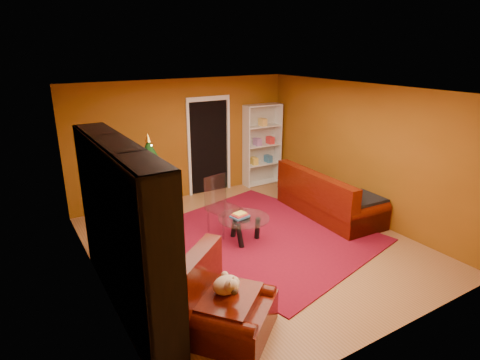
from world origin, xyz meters
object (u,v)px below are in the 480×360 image
gift_box_teal (133,217)px  gift_box_red (174,208)px  media_unit (123,227)px  coffee_table (244,229)px  white_bookshelf (262,145)px  acrylic_chair (224,209)px  sofa (330,192)px  armchair (229,303)px  rug (264,235)px  dog (226,285)px  gift_box_green (164,217)px  christmas_tree (151,179)px

gift_box_teal → gift_box_red: bearing=6.7°
media_unit → coffee_table: (2.21, 0.69, -0.85)m
white_bookshelf → acrylic_chair: (-2.16, -1.96, -0.49)m
sofa → acrylic_chair: (-2.23, 0.35, 0.00)m
white_bookshelf → armchair: bearing=-127.2°
media_unit → sofa: size_ratio=1.28×
acrylic_chair → rug: bearing=-51.7°
media_unit → dog: media_unit is taller
rug → media_unit: media_unit is taller
rug → coffee_table: (-0.43, 0.00, 0.22)m
gift_box_teal → white_bookshelf: size_ratio=0.16×
gift_box_green → armchair: size_ratio=0.22×
media_unit → rug: bearing=13.9°
christmas_tree → sofa: (3.11, -1.62, -0.36)m
rug → gift_box_red: 2.05m
gift_box_teal → armchair: armchair is taller
acrylic_chair → christmas_tree: bearing=111.8°
sofa → gift_box_teal: bearing=68.4°
white_bookshelf → acrylic_chair: white_bookshelf is taller
sofa → acrylic_chair: size_ratio=2.32×
gift_box_red → dog: dog is taller
gift_box_red → armchair: (-0.83, -3.68, 0.30)m
acrylic_chair → sofa: bearing=-22.0°
rug → gift_box_red: gift_box_red is taller
gift_box_green → gift_box_teal: bearing=159.4°
gift_box_red → coffee_table: (0.55, -1.79, 0.12)m
christmas_tree → sofa: 3.52m
gift_box_red → dog: size_ratio=0.56×
sofa → coffee_table: 2.10m
gift_box_teal → acrylic_chair: acrylic_chair is taller
gift_box_green → white_bookshelf: bearing=17.6°
armchair → acrylic_chair: acrylic_chair is taller
gift_box_teal → gift_box_green: (0.54, -0.20, -0.04)m
media_unit → white_bookshelf: size_ratio=1.42×
rug → white_bookshelf: (1.59, 2.41, 0.96)m
rug → dog: 2.63m
media_unit → sofa: media_unit is taller
media_unit → gift_box_red: 3.13m
gift_box_red → white_bookshelf: white_bookshelf is taller
dog → armchair: bearing=-135.0°
white_bookshelf → acrylic_chair: size_ratio=2.08×
dog → sofa: bearing=-9.9°
christmas_tree → dog: (-0.36, -3.54, -0.23)m
white_bookshelf → rug: bearing=-122.2°
gift_box_green → armchair: (-0.49, -3.37, 0.29)m
gift_box_teal → armchair: (0.06, -3.58, 0.25)m
sofa → acrylic_chair: bearing=83.6°
armchair → coffee_table: size_ratio=1.17×
media_unit → acrylic_chair: bearing=28.2°
christmas_tree → gift_box_red: size_ratio=7.72×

